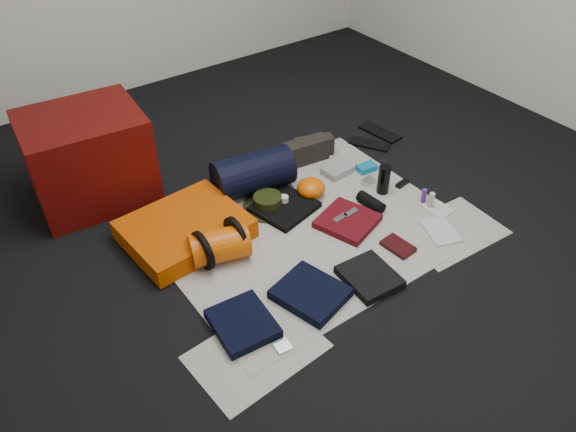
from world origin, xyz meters
TOP-DOWN VIEW (x-y plane):
  - floor at (0.00, 0.00)m, footprint 4.50×4.50m
  - newspaper_mat at (0.00, 0.00)m, footprint 1.60×1.30m
  - newspaper_sheet_front_left at (-0.70, -0.55)m, footprint 0.61×0.44m
  - newspaper_sheet_front_right at (0.65, -0.50)m, footprint 0.60×0.43m
  - red_cabinet at (-0.84, 1.01)m, footprint 0.71×0.61m
  - sleeping_pad at (-0.59, 0.33)m, footprint 0.67×0.56m
  - stuff_sack at (-0.52, 0.07)m, footprint 0.35×0.26m
  - sack_strap_left at (-0.62, 0.07)m, footprint 0.02×0.22m
  - sack_strap_right at (-0.42, 0.07)m, footprint 0.03×0.22m
  - navy_duffel at (-0.03, 0.49)m, footprint 0.51×0.32m
  - boonie_brim at (-0.07, 0.29)m, footprint 0.36×0.36m
  - boonie_crown at (-0.07, 0.29)m, footprint 0.17×0.17m
  - hiking_boot_left at (0.42, 0.56)m, footprint 0.31×0.15m
  - hiking_boot_right at (0.52, 0.59)m, footprint 0.27×0.17m
  - flip_flop_left at (0.91, 0.46)m, footprint 0.24×0.30m
  - flip_flop_right at (1.08, 0.53)m, footprint 0.15×0.32m
  - trousers_navy_a at (-0.67, -0.39)m, footprint 0.29×0.33m
  - trousers_navy_b at (-0.30, -0.43)m, footprint 0.36×0.39m
  - trousers_charcoal at (0.01, -0.51)m, footprint 0.27×0.30m
  - black_tshirt at (0.00, 0.22)m, footprint 0.39×0.38m
  - red_shirt at (0.22, -0.10)m, footprint 0.38×0.38m
  - orange_stuff_sack at (0.21, 0.23)m, footprint 0.21×0.21m
  - first_aid_pouch at (0.50, 0.32)m, footprint 0.19×0.15m
  - water_bottle at (0.60, 0.00)m, footprint 0.09×0.09m
  - speaker at (0.43, -0.07)m, footprint 0.08×0.18m
  - compact_camera at (0.58, 0.12)m, footprint 0.09×0.07m
  - cyan_case at (0.67, 0.24)m, footprint 0.13×0.09m
  - toiletry_purple at (0.73, -0.21)m, footprint 0.04×0.04m
  - toiletry_clear at (0.72, -0.28)m, footprint 0.04×0.04m
  - paperback_book at (0.31, -0.43)m, footprint 0.13×0.18m
  - map_booklet at (0.60, -0.47)m, footprint 0.23×0.27m
  - map_printout at (0.75, -0.32)m, footprint 0.14×0.17m
  - sunglasses at (0.74, -0.02)m, footprint 0.10×0.05m
  - key_cluster at (-0.59, -0.60)m, footprint 0.08×0.08m
  - tape_roll at (0.02, 0.25)m, footprint 0.05×0.05m
  - energy_bar_a at (0.18, -0.08)m, footprint 0.10×0.05m
  - energy_bar_b at (0.26, -0.08)m, footprint 0.10×0.05m

SIDE VIEW (x-z plane):
  - floor at x=0.00m, z-range -0.02..0.00m
  - newspaper_sheet_front_left at x=-0.70m, z-range 0.00..0.00m
  - newspaper_sheet_front_right at x=0.65m, z-range 0.00..0.00m
  - newspaper_mat at x=0.00m, z-range 0.00..0.01m
  - flip_flop_left at x=0.91m, z-range 0.00..0.02m
  - flip_flop_right at x=1.08m, z-range 0.00..0.02m
  - map_printout at x=0.75m, z-range 0.01..0.01m
  - boonie_brim at x=-0.07m, z-range 0.01..0.01m
  - key_cluster at x=-0.59m, z-range 0.01..0.02m
  - map_booklet at x=0.60m, z-range 0.01..0.02m
  - sunglasses at x=0.74m, z-range 0.01..0.03m
  - paperback_book at x=0.31m, z-range 0.01..0.03m
  - black_tshirt at x=0.00m, z-range 0.01..0.04m
  - compact_camera at x=0.58m, z-range 0.01..0.04m
  - cyan_case at x=0.67m, z-range 0.01..0.05m
  - red_shirt at x=0.22m, z-range 0.01..0.05m
  - trousers_charcoal at x=0.01m, z-range 0.01..0.05m
  - first_aid_pouch at x=0.50m, z-range 0.01..0.05m
  - trousers_navy_a at x=-0.67m, z-range 0.01..0.05m
  - trousers_navy_b at x=-0.30m, z-range 0.01..0.06m
  - speaker at x=0.43m, z-range 0.01..0.08m
  - toiletry_purple at x=0.73m, z-range 0.01..0.09m
  - boonie_crown at x=-0.07m, z-range 0.01..0.09m
  - energy_bar_a at x=0.18m, z-range 0.05..0.06m
  - energy_bar_b at x=0.26m, z-range 0.05..0.06m
  - tape_roll at x=0.02m, z-range 0.04..0.07m
  - toiletry_clear at x=0.72m, z-range 0.01..0.11m
  - orange_stuff_sack at x=0.21m, z-range 0.01..0.12m
  - sleeping_pad at x=-0.59m, z-range 0.01..0.12m
  - hiking_boot_right at x=0.52m, z-range 0.01..0.13m
  - hiking_boot_left at x=0.42m, z-range 0.01..0.16m
  - stuff_sack at x=-0.52m, z-range 0.01..0.19m
  - water_bottle at x=0.60m, z-range 0.01..0.19m
  - sack_strap_left at x=-0.62m, z-range 0.01..0.22m
  - sack_strap_right at x=-0.42m, z-range 0.01..0.22m
  - navy_duffel at x=-0.03m, z-range 0.01..0.26m
  - red_cabinet at x=-0.84m, z-range 0.00..0.55m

